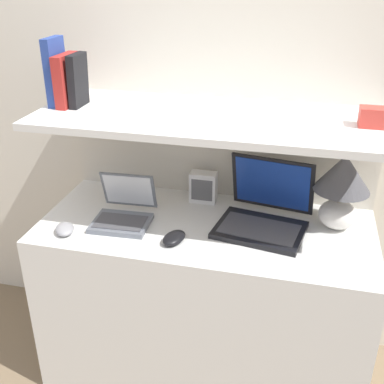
{
  "coord_description": "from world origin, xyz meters",
  "views": [
    {
      "loc": [
        0.34,
        -1.34,
        1.72
      ],
      "look_at": [
        -0.06,
        0.29,
        0.9
      ],
      "focal_mm": 45.0,
      "sensor_mm": 36.0,
      "label": 1
    }
  ],
  "objects_px": {
    "table_lamp": "(342,184)",
    "book_red": "(67,80)",
    "book_black": "(78,80)",
    "shelf_gadget": "(372,117)",
    "router_box": "(203,187)",
    "computer_mouse": "(174,238)",
    "second_mouse": "(65,229)",
    "laptop_large": "(264,214)",
    "laptop_small": "(124,212)",
    "book_blue": "(56,72)"
  },
  "relations": [
    {
      "from": "table_lamp",
      "to": "laptop_small",
      "type": "relative_size",
      "value": 1.23
    },
    {
      "from": "laptop_large",
      "to": "router_box",
      "type": "distance_m",
      "value": 0.32
    },
    {
      "from": "laptop_large",
      "to": "second_mouse",
      "type": "relative_size",
      "value": 3.12
    },
    {
      "from": "laptop_small",
      "to": "shelf_gadget",
      "type": "height_order",
      "value": "shelf_gadget"
    },
    {
      "from": "router_box",
      "to": "book_red",
      "type": "height_order",
      "value": "book_red"
    },
    {
      "from": "table_lamp",
      "to": "book_red",
      "type": "bearing_deg",
      "value": -177.72
    },
    {
      "from": "router_box",
      "to": "shelf_gadget",
      "type": "height_order",
      "value": "shelf_gadget"
    },
    {
      "from": "second_mouse",
      "to": "shelf_gadget",
      "type": "xyz_separation_m",
      "value": [
        1.09,
        0.25,
        0.45
      ]
    },
    {
      "from": "second_mouse",
      "to": "shelf_gadget",
      "type": "bearing_deg",
      "value": 13.21
    },
    {
      "from": "second_mouse",
      "to": "book_black",
      "type": "bearing_deg",
      "value": 91.93
    },
    {
      "from": "second_mouse",
      "to": "book_blue",
      "type": "relative_size",
      "value": 0.47
    },
    {
      "from": "computer_mouse",
      "to": "second_mouse",
      "type": "distance_m",
      "value": 0.43
    },
    {
      "from": "table_lamp",
      "to": "router_box",
      "type": "relative_size",
      "value": 2.26
    },
    {
      "from": "router_box",
      "to": "second_mouse",
      "type": "bearing_deg",
      "value": -139.9
    },
    {
      "from": "second_mouse",
      "to": "book_black",
      "type": "xyz_separation_m",
      "value": [
        -0.01,
        0.25,
        0.52
      ]
    },
    {
      "from": "laptop_small",
      "to": "book_blue",
      "type": "relative_size",
      "value": 0.96
    },
    {
      "from": "book_black",
      "to": "shelf_gadget",
      "type": "relative_size",
      "value": 2.39
    },
    {
      "from": "router_box",
      "to": "book_black",
      "type": "bearing_deg",
      "value": -163.95
    },
    {
      "from": "shelf_gadget",
      "to": "second_mouse",
      "type": "bearing_deg",
      "value": -166.79
    },
    {
      "from": "second_mouse",
      "to": "book_red",
      "type": "xyz_separation_m",
      "value": [
        -0.05,
        0.25,
        0.52
      ]
    },
    {
      "from": "table_lamp",
      "to": "laptop_small",
      "type": "distance_m",
      "value": 0.86
    },
    {
      "from": "laptop_large",
      "to": "shelf_gadget",
      "type": "distance_m",
      "value": 0.54
    },
    {
      "from": "laptop_large",
      "to": "second_mouse",
      "type": "bearing_deg",
      "value": -162.43
    },
    {
      "from": "laptop_large",
      "to": "table_lamp",
      "type": "bearing_deg",
      "value": 12.49
    },
    {
      "from": "book_blue",
      "to": "book_black",
      "type": "bearing_deg",
      "value": 0.0
    },
    {
      "from": "second_mouse",
      "to": "table_lamp",
      "type": "bearing_deg",
      "value": 16.2
    },
    {
      "from": "laptop_small",
      "to": "laptop_large",
      "type": "bearing_deg",
      "value": 9.46
    },
    {
      "from": "table_lamp",
      "to": "shelf_gadget",
      "type": "xyz_separation_m",
      "value": [
        0.06,
        -0.04,
        0.28
      ]
    },
    {
      "from": "second_mouse",
      "to": "shelf_gadget",
      "type": "distance_m",
      "value": 1.2
    },
    {
      "from": "router_box",
      "to": "computer_mouse",
      "type": "bearing_deg",
      "value": -95.45
    },
    {
      "from": "router_box",
      "to": "shelf_gadget",
      "type": "bearing_deg",
      "value": -12.35
    },
    {
      "from": "table_lamp",
      "to": "book_red",
      "type": "height_order",
      "value": "book_red"
    },
    {
      "from": "computer_mouse",
      "to": "book_black",
      "type": "relative_size",
      "value": 0.63
    },
    {
      "from": "computer_mouse",
      "to": "book_red",
      "type": "bearing_deg",
      "value": 155.8
    },
    {
      "from": "book_blue",
      "to": "book_black",
      "type": "height_order",
      "value": "book_blue"
    },
    {
      "from": "computer_mouse",
      "to": "shelf_gadget",
      "type": "bearing_deg",
      "value": 18.41
    },
    {
      "from": "book_blue",
      "to": "router_box",
      "type": "bearing_deg",
      "value": 13.57
    },
    {
      "from": "router_box",
      "to": "book_black",
      "type": "height_order",
      "value": "book_black"
    },
    {
      "from": "book_blue",
      "to": "shelf_gadget",
      "type": "bearing_deg",
      "value": 0.0
    },
    {
      "from": "book_red",
      "to": "shelf_gadget",
      "type": "height_order",
      "value": "book_red"
    },
    {
      "from": "laptop_large",
      "to": "shelf_gadget",
      "type": "height_order",
      "value": "shelf_gadget"
    },
    {
      "from": "computer_mouse",
      "to": "router_box",
      "type": "xyz_separation_m",
      "value": [
        0.03,
        0.35,
        0.05
      ]
    },
    {
      "from": "book_black",
      "to": "shelf_gadget",
      "type": "bearing_deg",
      "value": 0.0
    },
    {
      "from": "laptop_large",
      "to": "computer_mouse",
      "type": "xyz_separation_m",
      "value": [
        -0.31,
        -0.2,
        -0.04
      ]
    },
    {
      "from": "computer_mouse",
      "to": "book_blue",
      "type": "relative_size",
      "value": 0.5
    },
    {
      "from": "computer_mouse",
      "to": "book_red",
      "type": "height_order",
      "value": "book_red"
    },
    {
      "from": "table_lamp",
      "to": "shelf_gadget",
      "type": "distance_m",
      "value": 0.29
    },
    {
      "from": "laptop_large",
      "to": "laptop_small",
      "type": "height_order",
      "value": "laptop_large"
    },
    {
      "from": "laptop_small",
      "to": "book_black",
      "type": "distance_m",
      "value": 0.54
    },
    {
      "from": "router_box",
      "to": "book_red",
      "type": "relative_size",
      "value": 0.68
    }
  ]
}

